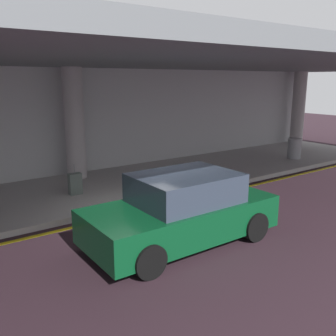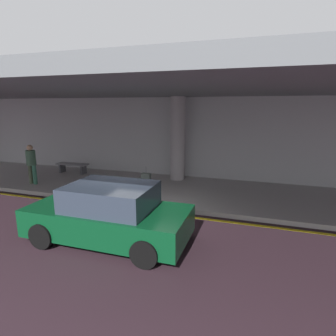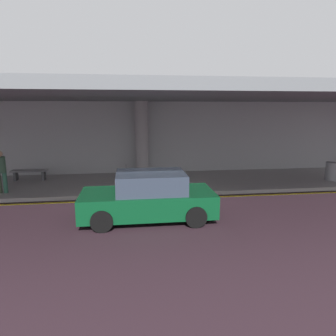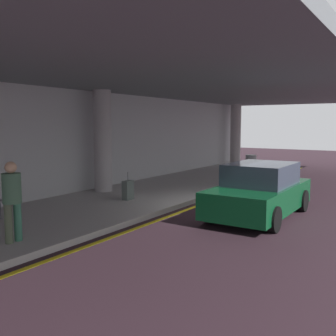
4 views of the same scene
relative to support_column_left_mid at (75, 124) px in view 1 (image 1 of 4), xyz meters
name	(u,v)px [view 1 (image 1 of 4)]	position (x,y,z in m)	size (l,w,h in m)	color
ground_plane	(150,221)	(0.00, -4.55, -1.97)	(60.00, 60.00, 0.00)	#2C1C23
sidewalk	(96,189)	(0.00, -1.45, -1.90)	(26.00, 4.20, 0.15)	#A9A5A4
lane_stripe_yellow	(135,213)	(0.00, -3.81, -1.97)	(26.00, 0.14, 0.01)	yellow
support_column_left_mid	(75,124)	(0.00, 0.00, 0.00)	(0.65, 0.65, 3.65)	#A69FA2
support_column_center	(298,108)	(12.00, 0.00, 0.00)	(0.65, 0.65, 3.65)	#ADA5A6
ceiling_overhang	(97,59)	(0.00, -1.95, 1.97)	(28.00, 13.20, 0.30)	slate
terminal_back_wall	(66,124)	(0.00, 0.80, -0.07)	(26.00, 0.30, 3.80)	#B4B5B8
car_dark_green	(182,210)	(-0.09, -5.95, -1.26)	(4.10, 1.92, 1.50)	#0A4020
suitcase_upright_primary	(75,184)	(-0.79, -1.79, -1.51)	(0.36, 0.22, 0.90)	#54605A
trash_bin_steel	(294,148)	(8.70, -2.31, -1.40)	(0.56, 0.56, 0.85)	gray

